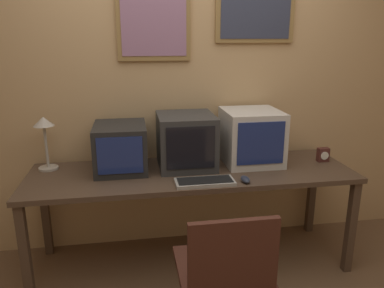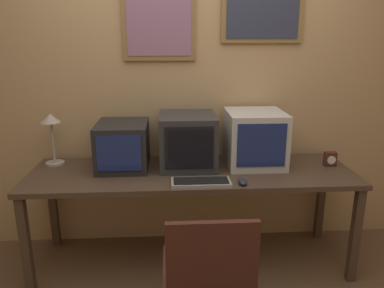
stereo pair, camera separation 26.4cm
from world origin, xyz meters
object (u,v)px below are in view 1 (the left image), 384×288
monitor_center (186,141)px  desk_clock (323,155)px  desk_lamp (44,131)px  office_chair (224,287)px  monitor_right (251,137)px  mouse_near_keyboard (245,179)px  keyboard_main (205,182)px  monitor_left (121,147)px

monitor_center → desk_clock: size_ratio=4.09×
desk_clock → desk_lamp: (-2.07, 0.17, 0.23)m
desk_clock → office_chair: office_chair is taller
monitor_center → monitor_right: bearing=0.6°
mouse_near_keyboard → office_chair: (-0.28, -0.56, -0.39)m
monitor_center → desk_clock: monitor_center is taller
keyboard_main → desk_clock: desk_clock is taller
monitor_left → desk_lamp: bearing=170.3°
monitor_left → office_chair: size_ratio=0.52×
monitor_left → desk_clock: bearing=-2.8°
monitor_center → office_chair: bearing=-86.3°
monitor_left → office_chair: 1.22m
monitor_right → office_chair: (-0.44, -0.95, -0.58)m
monitor_center → office_chair: 1.11m
monitor_center → desk_clock: 1.07m
keyboard_main → mouse_near_keyboard: mouse_near_keyboard is taller
monitor_right → desk_clock: size_ratio=4.13×
mouse_near_keyboard → monitor_center: bearing=131.2°
monitor_right → mouse_near_keyboard: (-0.16, -0.39, -0.18)m
keyboard_main → mouse_near_keyboard: (0.27, -0.02, 0.01)m
monitor_center → office_chair: size_ratio=0.51×
keyboard_main → monitor_right: bearing=41.0°
desk_lamp → office_chair: desk_lamp is taller
monitor_right → desk_clock: monitor_right is taller
monitor_left → desk_lamp: (-0.53, 0.09, 0.12)m
monitor_left → monitor_center: (0.48, -0.00, 0.03)m
mouse_near_keyboard → desk_lamp: 1.45m
desk_lamp → monitor_left: bearing=-9.7°
monitor_right → desk_lamp: 1.51m
monitor_left → desk_clock: (1.54, -0.08, -0.11)m
monitor_left → monitor_right: monitor_right is taller
desk_clock → desk_lamp: desk_lamp is taller
desk_clock → desk_lamp: size_ratio=0.28×
monitor_center → desk_lamp: same height
desk_lamp → office_chair: size_ratio=0.46×
monitor_center → mouse_near_keyboard: bearing=-48.8°
mouse_near_keyboard → office_chair: size_ratio=0.13×
monitor_left → mouse_near_keyboard: monitor_left is taller
monitor_left → mouse_near_keyboard: size_ratio=3.95×
keyboard_main → desk_clock: size_ratio=3.64×
monitor_left → office_chair: monitor_left is taller
monitor_center → mouse_near_keyboard: monitor_center is taller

